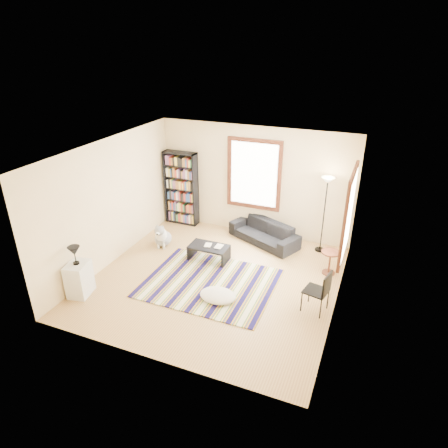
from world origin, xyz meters
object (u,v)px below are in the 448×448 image
at_px(coffee_table, 209,253).
at_px(folding_chair, 316,291).
at_px(bookshelf, 181,188).
at_px(floor_cushion, 218,295).
at_px(side_table, 330,263).
at_px(white_cabinet, 79,279).
at_px(sofa, 264,232).
at_px(dog, 163,234).
at_px(floor_lamp, 324,215).

xyz_separation_m(coffee_table, folding_chair, (2.62, -0.95, 0.25)).
xyz_separation_m(bookshelf, coffee_table, (1.52, -1.60, -0.82)).
distance_m(floor_cushion, folding_chair, 1.89).
xyz_separation_m(side_table, white_cabinet, (-4.50, -2.67, 0.08)).
bearing_deg(side_table, sofa, 153.52).
distance_m(folding_chair, white_cabinet, 4.63).
bearing_deg(side_table, white_cabinet, -149.32).
bearing_deg(dog, bookshelf, 85.94).
distance_m(coffee_table, white_cabinet, 2.88).
xyz_separation_m(bookshelf, side_table, (4.19, -1.14, -0.73)).
height_order(floor_cushion, dog, dog).
relative_size(bookshelf, side_table, 3.70).
height_order(bookshelf, floor_lamp, bookshelf).
height_order(coffee_table, white_cabinet, white_cabinet).
distance_m(coffee_table, side_table, 2.71).
bearing_deg(dog, floor_cushion, -47.64).
bearing_deg(bookshelf, folding_chair, -31.67).
bearing_deg(floor_lamp, folding_chair, -82.68).
relative_size(side_table, folding_chair, 0.63).
distance_m(floor_lamp, side_table, 1.23).
bearing_deg(folding_chair, bookshelf, 160.59).
bearing_deg(folding_chair, white_cabinet, -151.95).
xyz_separation_m(folding_chair, dog, (-3.95, 1.16, -0.12)).
bearing_deg(floor_cushion, floor_lamp, 61.36).
relative_size(sofa, floor_cushion, 2.47).
relative_size(bookshelf, coffee_table, 2.22).
height_order(coffee_table, side_table, side_table).
bearing_deg(dog, sofa, 14.81).
bearing_deg(side_table, coffee_table, -170.26).
relative_size(coffee_table, side_table, 1.67).
height_order(sofa, white_cabinet, white_cabinet).
relative_size(sofa, dog, 2.95).
relative_size(floor_lamp, dog, 3.01).
xyz_separation_m(sofa, floor_lamp, (1.39, 0.10, 0.66)).
xyz_separation_m(floor_cushion, folding_chair, (1.82, 0.39, 0.34)).
bearing_deg(white_cabinet, floor_cushion, 6.45).
height_order(sofa, coffee_table, sofa).
xyz_separation_m(side_table, dog, (-4.00, -0.25, 0.04)).
xyz_separation_m(bookshelf, white_cabinet, (-0.31, -3.81, -0.65)).
distance_m(floor_lamp, dog, 3.90).
bearing_deg(side_table, bookshelf, 164.76).
relative_size(coffee_table, dog, 1.46).
relative_size(sofa, white_cabinet, 2.61).
relative_size(floor_cushion, dog, 1.20).
bearing_deg(side_table, floor_cushion, -136.06).
distance_m(coffee_table, floor_cushion, 1.57).
bearing_deg(white_cabinet, side_table, 18.87).
bearing_deg(bookshelf, coffee_table, -46.46).
xyz_separation_m(floor_lamp, dog, (-3.65, -1.22, -0.62)).
relative_size(sofa, side_table, 3.38).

